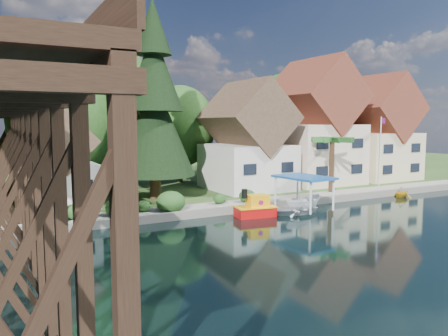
{
  "coord_description": "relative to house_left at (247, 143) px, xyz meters",
  "views": [
    {
      "loc": [
        -15.86,
        -21.82,
        7.26
      ],
      "look_at": [
        -0.99,
        6.0,
        3.94
      ],
      "focal_mm": 35.0,
      "sensor_mm": 36.0,
      "label": 1
    }
  ],
  "objects": [
    {
      "name": "tugboat",
      "position": [
        -5.1,
        -9.76,
        -4.47
      ],
      "size": [
        3.3,
        2.11,
        2.25
      ],
      "color": "#B90C0C",
      "rests_on": "ground"
    },
    {
      "name": "house_center",
      "position": [
        9.0,
        0.5,
        1.28
      ],
      "size": [
        8.65,
        9.18,
        13.89
      ],
      "color": "beige",
      "rests_on": "bank"
    },
    {
      "name": "shed",
      "position": [
        -18.0,
        -1.5,
        -1.31
      ],
      "size": [
        5.09,
        5.4,
        7.85
      ],
      "color": "silver",
      "rests_on": "bank"
    },
    {
      "name": "palm_tree",
      "position": [
        5.97,
        -5.86,
        0.3
      ],
      "size": [
        4.35,
        4.35,
        5.65
      ],
      "color": "#382314",
      "rests_on": "bank"
    },
    {
      "name": "ground",
      "position": [
        -7.0,
        -16.0,
        -5.14
      ],
      "size": [
        140.0,
        140.0,
        0.0
      ],
      "primitive_type": "plane",
      "color": "black",
      "rests_on": "ground"
    },
    {
      "name": "boat_canopy",
      "position": [
        -0.68,
        -10.05,
        -3.88
      ],
      "size": [
        3.81,
        4.89,
        2.92
      ],
      "color": "white",
      "rests_on": "ground"
    },
    {
      "name": "bank",
      "position": [
        -7.0,
        18.0,
        -4.89
      ],
      "size": [
        140.0,
        52.0,
        0.5
      ],
      "primitive_type": "cube",
      "color": "#314B1E",
      "rests_on": "ground"
    },
    {
      "name": "boat_white_a",
      "position": [
        -1.58,
        -10.41,
        -4.74
      ],
      "size": [
        4.23,
        3.31,
        0.8
      ],
      "primitive_type": "imported",
      "rotation": [
        0.0,
        0.0,
        1.42
      ],
      "color": "silver",
      "rests_on": "ground"
    },
    {
      "name": "boat_yellow",
      "position": [
        12.1,
        -9.06,
        -4.56
      ],
      "size": [
        2.46,
        2.21,
        1.16
      ],
      "primitive_type": "imported",
      "rotation": [
        0.0,
        0.0,
        1.72
      ],
      "color": "gold",
      "rests_on": "ground"
    },
    {
      "name": "seawall",
      "position": [
        -3.0,
        -8.0,
        -4.83
      ],
      "size": [
        60.0,
        0.4,
        0.62
      ],
      "primitive_type": "cube",
      "color": "slate",
      "rests_on": "ground"
    },
    {
      "name": "bg_trees",
      "position": [
        -6.0,
        5.25,
        2.15
      ],
      "size": [
        49.9,
        13.3,
        10.57
      ],
      "color": "#382314",
      "rests_on": "bank"
    },
    {
      "name": "house_right",
      "position": [
        18.0,
        0.0,
        0.64
      ],
      "size": [
        8.15,
        8.64,
        12.45
      ],
      "color": "beige",
      "rests_on": "bank"
    },
    {
      "name": "conifer",
      "position": [
        -10.26,
        -1.38,
        3.68
      ],
      "size": [
        7.02,
        7.02,
        17.27
      ],
      "color": "#382314",
      "rests_on": "bank"
    },
    {
      "name": "shrubs",
      "position": [
        -11.6,
        -6.74,
        -3.91
      ],
      "size": [
        15.76,
        2.47,
        1.7
      ],
      "color": "#1F4117",
      "rests_on": "bank"
    },
    {
      "name": "promenade",
      "position": [
        -1.0,
        -6.7,
        -4.61
      ],
      "size": [
        50.0,
        2.6,
        0.06
      ],
      "primitive_type": "cube",
      "color": "gray",
      "rests_on": "bank"
    },
    {
      "name": "house_left",
      "position": [
        0.0,
        0.0,
        0.0
      ],
      "size": [
        7.64,
        8.64,
        11.02
      ],
      "color": "silver",
      "rests_on": "bank"
    },
    {
      "name": "flagpole",
      "position": [
        13.72,
        -4.8,
        -0.14
      ],
      "size": [
        1.08,
        0.48,
        7.34
      ],
      "color": "white",
      "rests_on": "bank"
    }
  ]
}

